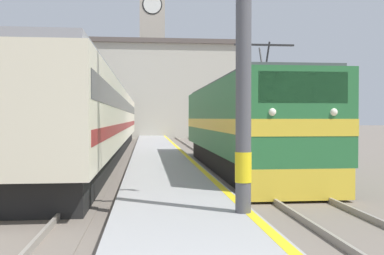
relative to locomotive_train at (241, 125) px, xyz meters
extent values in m
plane|color=#70665B|center=(-3.19, 15.29, -1.88)|extent=(200.00, 200.00, 0.00)
cube|color=#999999|center=(-3.19, 10.29, -1.73)|extent=(2.88, 140.00, 0.31)
cube|color=yellow|center=(-1.91, 10.29, -1.57)|extent=(0.20, 140.00, 0.00)
cube|color=#70665B|center=(0.00, 10.29, -1.87)|extent=(2.83, 140.00, 0.02)
cube|color=gray|center=(-0.72, 10.29, -1.79)|extent=(0.07, 140.00, 0.14)
cube|color=gray|center=(0.72, 10.29, -1.79)|extent=(0.07, 140.00, 0.14)
cube|color=#70665B|center=(-6.51, 10.29, -1.87)|extent=(2.84, 140.00, 0.02)
cube|color=gray|center=(-7.23, 10.29, -1.79)|extent=(0.07, 140.00, 0.14)
cube|color=gray|center=(-5.79, 10.29, -1.79)|extent=(0.07, 140.00, 0.14)
cube|color=black|center=(0.00, 0.04, -1.43)|extent=(2.46, 13.83, 0.90)
cube|color=#286B38|center=(0.00, 0.04, 0.32)|extent=(2.90, 15.03, 2.60)
cube|color=gold|center=(0.00, 0.04, 0.06)|extent=(2.92, 15.05, 0.44)
cube|color=gold|center=(0.00, -7.33, -1.39)|extent=(2.75, 0.30, 0.81)
cube|color=black|center=(0.00, -7.42, 1.07)|extent=(2.32, 0.12, 0.80)
sphere|color=white|center=(-0.80, -7.46, 0.45)|extent=(0.20, 0.20, 0.20)
sphere|color=white|center=(0.80, -7.46, 0.45)|extent=(0.20, 0.20, 0.20)
cube|color=#4C4C51|center=(0.00, 0.04, 1.68)|extent=(2.61, 14.28, 0.12)
cylinder|color=#333333|center=(0.00, -4.07, 2.24)|extent=(0.06, 0.63, 1.03)
cylinder|color=#333333|center=(0.00, -3.37, 2.24)|extent=(0.06, 0.63, 1.03)
cube|color=#262626|center=(0.00, -3.72, 2.74)|extent=(2.03, 0.08, 0.06)
cube|color=black|center=(-6.51, 8.83, -1.43)|extent=(2.46, 34.94, 0.90)
cube|color=beige|center=(-6.51, 8.83, 0.44)|extent=(2.90, 36.40, 2.85)
cube|color=black|center=(-6.51, 8.83, 1.01)|extent=(2.92, 35.67, 0.64)
cube|color=maroon|center=(-6.51, 8.83, -0.13)|extent=(2.92, 35.67, 0.36)
cube|color=gray|center=(-6.51, 8.83, 1.97)|extent=(2.67, 36.40, 0.20)
cylinder|color=yellow|center=(-2.02, -9.68, -0.67)|extent=(0.33, 0.33, 0.60)
cube|color=#ADA393|center=(-2.96, 46.81, 8.42)|extent=(3.53, 3.53, 20.60)
cylinder|color=black|center=(-2.96, 45.03, 16.25)|extent=(2.77, 0.06, 2.77)
cylinder|color=white|center=(-2.96, 45.00, 16.25)|extent=(2.47, 0.10, 2.47)
cube|color=#B7B2A3|center=(-6.51, 33.50, 3.25)|extent=(26.58, 7.05, 10.27)
cube|color=#564C47|center=(-6.51, 33.50, 8.64)|extent=(27.18, 7.65, 0.50)
camera|label=1|loc=(-3.95, -18.38, 0.29)|focal=42.00mm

